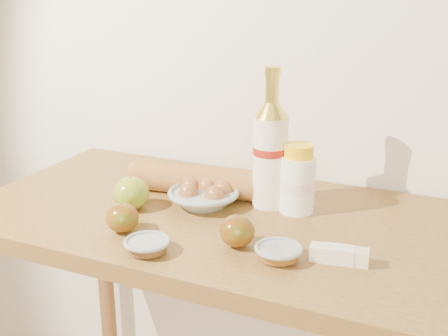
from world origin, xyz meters
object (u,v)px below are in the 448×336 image
Objects in this scene: table at (229,263)px; bourbon_bottle at (270,151)px; cream_bottle at (298,181)px; baguette at (211,181)px; egg_bowl at (204,195)px.

bourbon_bottle reaches higher than table.
table is 7.61× the size of cream_bottle.
bourbon_bottle is 0.18m from baguette.
egg_bowl is at bearing 160.57° from table.
bourbon_bottle is at bearing 157.49° from cream_bottle.
bourbon_bottle is 0.19m from egg_bowl.
egg_bowl is at bearing -175.63° from bourbon_bottle.
bourbon_bottle is 2.05× the size of cream_bottle.
cream_bottle is 0.22m from baguette.
table is at bearing -164.14° from cream_bottle.
bourbon_bottle is at bearing 55.45° from table.
bourbon_bottle reaches higher than baguette.
table is 0.25m from cream_bottle.
table is at bearing -19.43° from egg_bowl.
bourbon_bottle is 0.71× the size of baguette.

